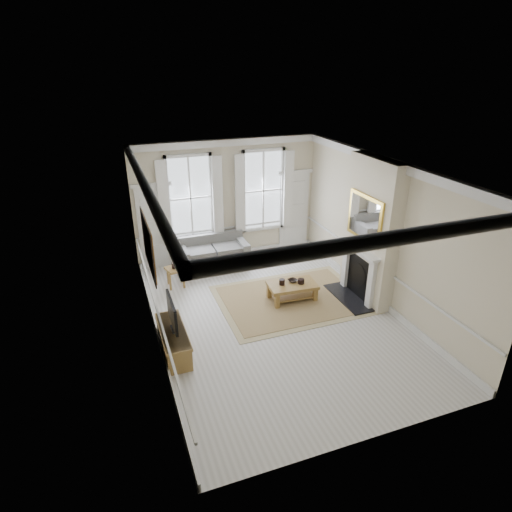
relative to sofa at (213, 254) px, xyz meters
name	(u,v)px	position (x,y,z in m)	size (l,w,h in m)	color
floor	(275,318)	(0.60, -3.11, -0.36)	(7.20, 7.20, 0.00)	#B7B5AD
ceiling	(279,168)	(0.60, -3.11, 3.04)	(7.20, 7.20, 0.00)	white
back_wall	(227,201)	(0.60, 0.49, 1.34)	(5.20, 5.20, 0.00)	beige
left_wall	(150,268)	(-2.00, -3.11, 1.34)	(7.20, 7.20, 0.00)	beige
right_wall	(382,233)	(3.20, -3.11, 1.34)	(7.20, 7.20, 0.00)	beige
window_left	(190,198)	(-0.45, 0.44, 1.54)	(1.26, 0.20, 2.20)	#B2BCC6
window_right	(263,190)	(1.65, 0.44, 1.54)	(1.26, 0.20, 2.20)	#B2BCC6
door_left	(155,228)	(-1.45, 0.45, 0.79)	(0.90, 0.08, 2.30)	silver
door_right	(294,212)	(2.65, 0.45, 0.79)	(0.90, 0.08, 2.30)	silver
painting	(148,245)	(-1.96, -2.81, 1.69)	(0.05, 1.66, 1.06)	#BE8520
chimney_breast	(371,231)	(3.03, -2.91, 1.34)	(0.35, 1.70, 3.38)	beige
hearth	(348,298)	(2.60, -2.91, -0.34)	(0.55, 1.50, 0.05)	black
fireplace	(358,270)	(2.80, -2.91, 0.37)	(0.21, 1.45, 1.33)	silver
mirror	(364,218)	(2.81, -2.91, 1.69)	(0.06, 1.26, 1.06)	gold
sofa	(213,254)	(0.00, 0.00, 0.00)	(1.87, 0.91, 0.87)	#5A5957
side_table	(175,272)	(-1.21, -0.83, 0.05)	(0.52, 0.52, 0.52)	brown
rug	(292,299)	(1.30, -2.47, -0.35)	(3.50, 2.60, 0.02)	olive
coffee_table	(292,287)	(1.30, -2.47, -0.01)	(1.19, 0.74, 0.43)	brown
ceramic_pot_a	(282,282)	(1.05, -2.42, 0.14)	(0.14, 0.14, 0.14)	black
ceramic_pot_b	(301,281)	(1.50, -2.52, 0.12)	(0.16, 0.16, 0.11)	black
bowl	(293,281)	(1.35, -2.37, 0.10)	(0.22, 0.22, 0.05)	black
tv_stand	(174,341)	(-1.74, -3.53, -0.11)	(0.46, 1.42, 0.51)	brown
tv	(172,313)	(-1.72, -3.53, 0.54)	(0.08, 0.90, 0.68)	black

